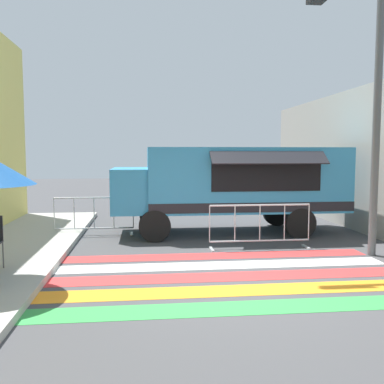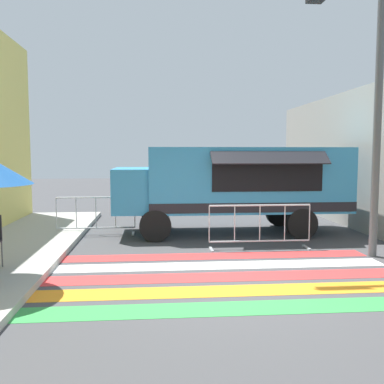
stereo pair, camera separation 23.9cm
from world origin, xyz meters
name	(u,v)px [view 1 (the left image)]	position (x,y,z in m)	size (l,w,h in m)	color
ground_plane	(233,282)	(0.00, 0.00, 0.00)	(60.00, 60.00, 0.00)	#424244
crosswalk_painted	(229,276)	(0.00, 0.32, 0.00)	(6.40, 3.60, 0.01)	green
food_truck	(227,181)	(0.75, 4.41, 1.40)	(6.11, 2.59, 2.30)	#338CBF
traffic_signal_pole	(345,41)	(2.56, 1.53, 4.40)	(4.10, 0.29, 6.60)	#515456
barricade_front	(260,226)	(1.11, 2.42, 0.51)	(2.31, 0.44, 1.01)	#B7BABF
barricade_side	(94,216)	(-2.79, 4.46, 0.50)	(2.06, 0.44, 1.01)	#B7BABF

